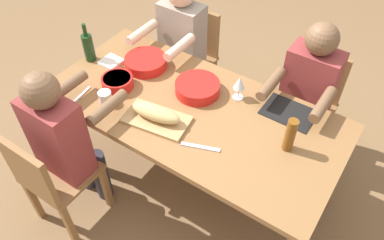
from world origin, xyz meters
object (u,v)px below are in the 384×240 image
(dining_table, at_px, (192,117))
(cup_near_left, at_px, (105,97))
(diner_near_left, at_px, (64,136))
(serving_bowl_pasta, at_px, (117,82))
(serving_bowl_greens, at_px, (197,87))
(chair_near_left, at_px, (50,178))
(chair_far_right, at_px, (309,100))
(cutting_board, at_px, (157,119))
(diner_far_right, at_px, (306,92))
(bread_loaf, at_px, (156,113))
(wine_bottle, at_px, (88,47))
(napkin_stack, at_px, (111,62))
(chair_far_left, at_px, (192,53))
(serving_bowl_fruit, at_px, (146,62))
(wine_glass, at_px, (239,84))
(diner_far_left, at_px, (179,42))
(beer_bottle, at_px, (290,135))

(dining_table, relative_size, cup_near_left, 22.24)
(diner_near_left, bearing_deg, serving_bowl_pasta, 89.96)
(dining_table, height_order, serving_bowl_greens, serving_bowl_greens)
(cup_near_left, bearing_deg, chair_near_left, -94.61)
(chair_far_right, bearing_deg, cutting_board, -122.76)
(diner_far_right, height_order, bread_loaf, diner_far_right)
(wine_bottle, xyz_separation_m, napkin_stack, (0.15, 0.05, -0.10))
(chair_far_left, bearing_deg, serving_bowl_fruit, -88.24)
(serving_bowl_greens, height_order, serving_bowl_fruit, serving_bowl_greens)
(serving_bowl_greens, height_order, wine_glass, wine_glass)
(dining_table, relative_size, diner_near_left, 1.59)
(diner_far_left, relative_size, cup_near_left, 13.95)
(wine_bottle, bearing_deg, chair_far_left, 64.77)
(chair_far_left, height_order, wine_bottle, wine_bottle)
(cutting_board, relative_size, wine_bottle, 1.38)
(diner_far_right, relative_size, serving_bowl_fruit, 4.07)
(serving_bowl_fruit, xyz_separation_m, wine_bottle, (-0.38, -0.16, 0.07))
(wine_bottle, distance_m, cup_near_left, 0.50)
(chair_far_left, relative_size, bread_loaf, 2.66)
(diner_near_left, relative_size, serving_bowl_fruit, 4.07)
(dining_table, bearing_deg, diner_near_left, -131.27)
(cutting_board, distance_m, beer_bottle, 0.80)
(diner_near_left, distance_m, beer_bottle, 1.33)
(serving_bowl_pasta, bearing_deg, wine_bottle, 162.03)
(chair_near_left, relative_size, diner_far_right, 0.71)
(chair_far_left, relative_size, beer_bottle, 3.86)
(wine_bottle, bearing_deg, chair_near_left, -65.42)
(cup_near_left, bearing_deg, diner_near_left, -97.13)
(dining_table, distance_m, diner_far_left, 0.80)
(chair_far_right, relative_size, serving_bowl_fruit, 2.89)
(chair_near_left, relative_size, beer_bottle, 3.86)
(bread_loaf, distance_m, beer_bottle, 0.79)
(diner_far_right, distance_m, napkin_stack, 1.37)
(chair_far_left, bearing_deg, dining_table, -56.11)
(chair_far_right, distance_m, serving_bowl_greens, 0.91)
(dining_table, relative_size, diner_far_right, 1.59)
(chair_far_left, bearing_deg, bread_loaf, -67.68)
(serving_bowl_greens, distance_m, wine_bottle, 0.85)
(napkin_stack, bearing_deg, diner_near_left, -72.20)
(diner_far_right, relative_size, wine_bottle, 4.14)
(chair_far_left, xyz_separation_m, serving_bowl_greens, (0.47, -0.64, 0.30))
(beer_bottle, bearing_deg, diner_far_left, 153.79)
(chair_far_left, xyz_separation_m, cutting_board, (0.41, -1.00, 0.27))
(chair_far_left, distance_m, cutting_board, 1.11)
(wine_bottle, bearing_deg, diner_far_right, 22.55)
(serving_bowl_greens, xyz_separation_m, wine_glass, (0.25, 0.10, 0.07))
(serving_bowl_greens, xyz_separation_m, cutting_board, (-0.06, -0.36, -0.03))
(chair_near_left, relative_size, cup_near_left, 9.89)
(serving_bowl_greens, xyz_separation_m, napkin_stack, (-0.68, -0.09, -0.03))
(wine_bottle, height_order, beer_bottle, wine_bottle)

